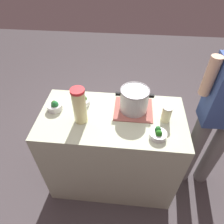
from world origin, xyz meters
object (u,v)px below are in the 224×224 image
Objects in this scene: mason_jar at (167,114)px; broccoli_bowl_back at (84,101)px; broccoli_bowl_center at (55,106)px; person_cook at (220,118)px; broccoli_bowl_front at (158,134)px; lemonade_pitcher at (79,106)px; cooking_pot at (134,99)px.

broccoli_bowl_back is (-0.67, 0.13, -0.04)m from mason_jar.
broccoli_bowl_center is at bearing 177.35° from mason_jar.
broccoli_bowl_center is 0.08× the size of person_cook.
broccoli_bowl_center is 1.24× the size of broccoli_bowl_back.
broccoli_bowl_front reaches higher than broccoli_bowl_back.
broccoli_bowl_front is at bearing -111.48° from mason_jar.
lemonade_pitcher is at bearing -23.29° from broccoli_bowl_center.
lemonade_pitcher is 2.95× the size of broccoli_bowl_back.
person_cook reaches higher than broccoli_bowl_center.
cooking_pot is at bearing 123.40° from broccoli_bowl_front.
mason_jar reaches higher than broccoli_bowl_center.
lemonade_pitcher is 1.14m from person_cook.
broccoli_bowl_back is at bearing 178.10° from person_cook.
broccoli_bowl_center is at bearing 156.71° from lemonade_pitcher.
person_cook reaches higher than cooking_pot.
broccoli_bowl_back is at bearing 95.64° from lemonade_pitcher.
broccoli_bowl_front is at bearing -26.74° from broccoli_bowl_back.
cooking_pot is 0.18× the size of person_cook.
cooking_pot is 0.27m from mason_jar.
broccoli_bowl_front is (0.59, -0.11, -0.12)m from lemonade_pitcher.
broccoli_bowl_back is at bearing 21.40° from broccoli_bowl_center.
broccoli_bowl_back is (-0.61, 0.31, 0.00)m from broccoli_bowl_front.
cooking_pot is 1.00× the size of lemonade_pitcher.
lemonade_pitcher is (-0.40, -0.16, 0.04)m from cooking_pot.
cooking_pot is 0.43m from broccoli_bowl_back.
lemonade_pitcher is 2.38× the size of broccoli_bowl_center.
person_cook reaches higher than broccoli_bowl_back.
person_cook is (0.71, -0.01, -0.13)m from cooking_pot.
cooking_pot reaches higher than broccoli_bowl_back.
broccoli_bowl_back is at bearing 153.26° from broccoli_bowl_front.
mason_jar is (0.66, 0.06, -0.08)m from lemonade_pitcher.
broccoli_bowl_front is at bearing -56.60° from cooking_pot.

